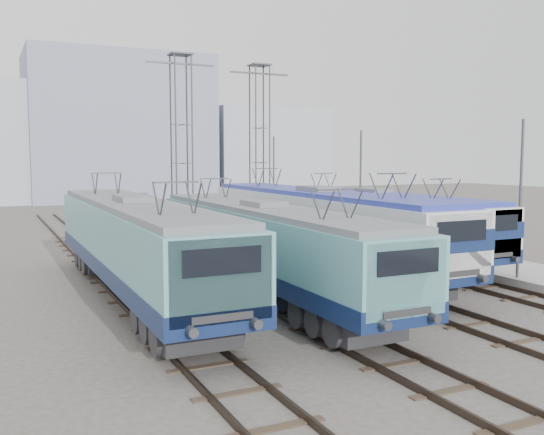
{
  "coord_description": "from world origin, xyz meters",
  "views": [
    {
      "loc": [
        -11.82,
        -16.46,
        5.42
      ],
      "look_at": [
        -0.62,
        7.0,
        2.81
      ],
      "focal_mm": 40.0,
      "sensor_mm": 36.0,
      "label": 1
    }
  ],
  "objects_px": {
    "mast_front": "(520,203)",
    "mast_mid": "(360,189)",
    "locomotive_center_left": "(266,243)",
    "catenary_tower_east": "(260,140)",
    "catenary_tower_west": "(182,138)",
    "locomotive_far_left": "(136,241)",
    "locomotive_center_right": "(320,222)",
    "mast_rear": "(274,182)",
    "locomotive_far_right": "(375,218)"
  },
  "relations": [
    {
      "from": "mast_front",
      "to": "mast_mid",
      "type": "relative_size",
      "value": 1.0
    },
    {
      "from": "locomotive_center_left",
      "to": "mast_front",
      "type": "distance_m",
      "value": 11.13
    },
    {
      "from": "catenary_tower_east",
      "to": "locomotive_center_left",
      "type": "bearing_deg",
      "value": -113.76
    },
    {
      "from": "locomotive_center_left",
      "to": "catenary_tower_east",
      "type": "distance_m",
      "value": 22.17
    },
    {
      "from": "locomotive_center_left",
      "to": "catenary_tower_west",
      "type": "relative_size",
      "value": 1.45
    },
    {
      "from": "locomotive_far_left",
      "to": "mast_mid",
      "type": "xyz_separation_m",
      "value": [
        15.35,
        8.09,
        1.21
      ]
    },
    {
      "from": "locomotive_center_left",
      "to": "mast_mid",
      "type": "bearing_deg",
      "value": 42.31
    },
    {
      "from": "catenary_tower_west",
      "to": "mast_mid",
      "type": "bearing_deg",
      "value": -42.93
    },
    {
      "from": "locomotive_far_left",
      "to": "mast_mid",
      "type": "bearing_deg",
      "value": 27.79
    },
    {
      "from": "mast_mid",
      "to": "locomotive_center_right",
      "type": "bearing_deg",
      "value": -135.89
    },
    {
      "from": "locomotive_center_right",
      "to": "catenary_tower_east",
      "type": "distance_m",
      "value": 17.24
    },
    {
      "from": "mast_rear",
      "to": "mast_front",
      "type": "bearing_deg",
      "value": -90.0
    },
    {
      "from": "locomotive_center_left",
      "to": "locomotive_center_right",
      "type": "bearing_deg",
      "value": 39.59
    },
    {
      "from": "catenary_tower_east",
      "to": "mast_mid",
      "type": "height_order",
      "value": "catenary_tower_east"
    },
    {
      "from": "locomotive_center_left",
      "to": "locomotive_far_left",
      "type": "bearing_deg",
      "value": 158.34
    },
    {
      "from": "locomotive_far_left",
      "to": "mast_mid",
      "type": "distance_m",
      "value": 17.39
    },
    {
      "from": "locomotive_far_left",
      "to": "catenary_tower_west",
      "type": "bearing_deg",
      "value": 67.24
    },
    {
      "from": "locomotive_far_right",
      "to": "catenary_tower_west",
      "type": "xyz_separation_m",
      "value": [
        -6.75,
        12.16,
        4.41
      ]
    },
    {
      "from": "locomotive_far_left",
      "to": "catenary_tower_east",
      "type": "distance_m",
      "value": 22.84
    },
    {
      "from": "catenary_tower_west",
      "to": "mast_rear",
      "type": "xyz_separation_m",
      "value": [
        8.6,
        4.0,
        -3.14
      ]
    },
    {
      "from": "mast_front",
      "to": "mast_mid",
      "type": "xyz_separation_m",
      "value": [
        0.0,
        12.0,
        0.0
      ]
    },
    {
      "from": "mast_front",
      "to": "locomotive_center_left",
      "type": "bearing_deg",
      "value": 168.93
    },
    {
      "from": "locomotive_far_right",
      "to": "catenary_tower_east",
      "type": "xyz_separation_m",
      "value": [
        -0.25,
        14.16,
        4.41
      ]
    },
    {
      "from": "catenary_tower_west",
      "to": "mast_rear",
      "type": "height_order",
      "value": "catenary_tower_west"
    },
    {
      "from": "locomotive_center_left",
      "to": "locomotive_center_right",
      "type": "relative_size",
      "value": 0.92
    },
    {
      "from": "mast_front",
      "to": "mast_rear",
      "type": "relative_size",
      "value": 1.0
    },
    {
      "from": "locomotive_center_left",
      "to": "mast_rear",
      "type": "distance_m",
      "value": 24.46
    },
    {
      "from": "mast_rear",
      "to": "locomotive_far_right",
      "type": "bearing_deg",
      "value": -96.53
    },
    {
      "from": "catenary_tower_west",
      "to": "mast_rear",
      "type": "bearing_deg",
      "value": 24.94
    },
    {
      "from": "catenary_tower_west",
      "to": "catenary_tower_east",
      "type": "height_order",
      "value": "same"
    },
    {
      "from": "catenary_tower_east",
      "to": "mast_front",
      "type": "bearing_deg",
      "value": -84.55
    },
    {
      "from": "locomotive_center_right",
      "to": "catenary_tower_east",
      "type": "relative_size",
      "value": 1.57
    },
    {
      "from": "locomotive_center_left",
      "to": "locomotive_far_right",
      "type": "bearing_deg",
      "value": 32.41
    },
    {
      "from": "locomotive_far_left",
      "to": "locomotive_center_right",
      "type": "relative_size",
      "value": 0.98
    },
    {
      "from": "locomotive_center_left",
      "to": "catenary_tower_west",
      "type": "distance_m",
      "value": 18.56
    },
    {
      "from": "locomotive_far_right",
      "to": "mast_front",
      "type": "relative_size",
      "value": 2.49
    },
    {
      "from": "mast_front",
      "to": "mast_rear",
      "type": "bearing_deg",
      "value": 90.0
    },
    {
      "from": "catenary_tower_west",
      "to": "locomotive_center_left",
      "type": "bearing_deg",
      "value": -97.17
    },
    {
      "from": "locomotive_far_left",
      "to": "mast_front",
      "type": "distance_m",
      "value": 15.89
    },
    {
      "from": "catenary_tower_west",
      "to": "catenary_tower_east",
      "type": "xyz_separation_m",
      "value": [
        6.5,
        2.0,
        0.0
      ]
    },
    {
      "from": "catenary_tower_west",
      "to": "mast_rear",
      "type": "relative_size",
      "value": 1.71
    },
    {
      "from": "locomotive_far_left",
      "to": "catenary_tower_west",
      "type": "height_order",
      "value": "catenary_tower_west"
    },
    {
      "from": "catenary_tower_west",
      "to": "locomotive_far_right",
      "type": "bearing_deg",
      "value": -60.97
    },
    {
      "from": "locomotive_far_right",
      "to": "mast_mid",
      "type": "height_order",
      "value": "mast_mid"
    },
    {
      "from": "locomotive_far_right",
      "to": "catenary_tower_west",
      "type": "distance_m",
      "value": 14.59
    },
    {
      "from": "locomotive_center_right",
      "to": "mast_front",
      "type": "bearing_deg",
      "value": -42.62
    },
    {
      "from": "catenary_tower_west",
      "to": "mast_mid",
      "type": "xyz_separation_m",
      "value": [
        8.6,
        -8.0,
        -3.14
      ]
    },
    {
      "from": "catenary_tower_west",
      "to": "mast_mid",
      "type": "height_order",
      "value": "catenary_tower_west"
    },
    {
      "from": "locomotive_far_left",
      "to": "locomotive_center_left",
      "type": "bearing_deg",
      "value": -21.66
    },
    {
      "from": "locomotive_far_left",
      "to": "catenary_tower_west",
      "type": "relative_size",
      "value": 1.54
    }
  ]
}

